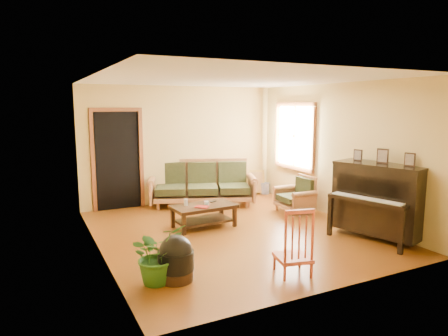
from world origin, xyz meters
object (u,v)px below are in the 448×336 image
sofa (202,183)px  piano (379,201)px  armchair (294,194)px  ceramic_crock (265,188)px  potted_plant (157,254)px  coffee_table (204,216)px  red_chair (293,241)px  footstool (176,264)px

sofa → piano: 3.73m
armchair → ceramic_crock: bearing=79.8°
sofa → potted_plant: 3.92m
coffee_table → piano: piano is taller
sofa → armchair: size_ratio=3.05×
armchair → ceramic_crock: 1.78m
armchair → piano: 1.97m
piano → red_chair: 2.20m
sofa → potted_plant: size_ratio=3.11×
armchair → footstool: 3.86m
footstool → red_chair: bearing=-19.2°
sofa → piano: size_ratio=1.62×
ceramic_crock → potted_plant: potted_plant is taller
red_chair → ceramic_crock: size_ratio=3.28×
armchair → potted_plant: size_ratio=1.02×
piano → footstool: (-3.54, -0.07, -0.40)m
red_chair → ceramic_crock: 4.80m
armchair → red_chair: red_chair is taller
armchair → ceramic_crock: armchair is taller
ceramic_crock → potted_plant: size_ratio=0.38×
piano → red_chair: size_ratio=1.56×
sofa → armchair: 2.01m
piano → red_chair: (-2.12, -0.56, -0.17)m
footstool → sofa: bearing=61.7°
piano → coffee_table: bearing=126.0°
coffee_table → potted_plant: (-1.43, -1.84, 0.16)m
red_chair → footstool: bearing=173.9°
coffee_table → piano: bearing=-37.8°
footstool → ceramic_crock: footstool is taller
armchair → red_chair: (-1.87, -2.50, 0.08)m
red_chair → sofa: bearing=97.2°
coffee_table → piano: size_ratio=0.80×
footstool → piano: bearing=1.1°
coffee_table → footstool: size_ratio=2.46×
coffee_table → footstool: bearing=-122.5°
footstool → potted_plant: 0.28m
sofa → coffee_table: bearing=-91.3°
ceramic_crock → piano: bearing=-91.9°
armchair → ceramic_crock: (0.37, 1.73, -0.24)m
coffee_table → red_chair: red_chair is taller
potted_plant → armchair: bearing=29.2°
footstool → ceramic_crock: bearing=45.6°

